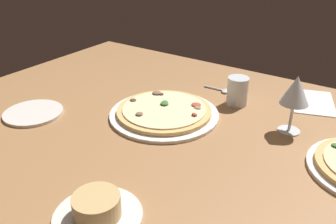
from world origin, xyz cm
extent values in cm
cube|color=#996B42|center=(0.00, 0.00, 2.00)|extent=(150.00, 110.00, 4.00)
cylinder|color=white|center=(5.73, -4.31, 4.50)|extent=(32.70, 32.70, 1.00)
cylinder|color=tan|center=(5.73, -4.31, 5.60)|extent=(28.29, 28.29, 1.20)
cylinder|color=beige|center=(5.73, -4.31, 6.40)|extent=(24.93, 24.93, 0.40)
ellipsoid|color=brown|center=(13.65, -11.48, 6.96)|extent=(2.88, 2.71, 0.72)
ellipsoid|color=#4C3828|center=(16.71, -3.18, 6.81)|extent=(2.01, 1.91, 0.42)
ellipsoid|color=#387033|center=(6.99, -6.29, 6.99)|extent=(2.59, 2.47, 0.77)
ellipsoid|color=#4C3828|center=(12.13, -11.79, 6.84)|extent=(1.69, 1.58, 0.48)
ellipsoid|color=#937556|center=(-2.56, -9.89, 6.80)|extent=(2.14, 1.79, 0.41)
ellipsoid|color=#387033|center=(7.70, -7.55, 6.85)|extent=(1.83, 1.78, 0.51)
ellipsoid|color=#AD4733|center=(-4.22, -5.12, 7.00)|extent=(1.70, 1.28, 0.79)
ellipsoid|color=brown|center=(9.08, 3.28, 6.92)|extent=(2.16, 2.16, 0.65)
ellipsoid|color=#AD4733|center=(-1.25, -11.21, 6.88)|extent=(2.93, 2.79, 0.56)
cylinder|color=silver|center=(-8.08, 37.95, 4.40)|extent=(17.38, 17.38, 0.80)
cylinder|color=tan|center=(-8.08, 37.95, 7.02)|extent=(9.29, 9.29, 4.44)
cylinder|color=silver|center=(-28.11, -16.17, 4.20)|extent=(6.09, 6.09, 0.40)
cylinder|color=silver|center=(-28.11, -16.17, 8.50)|extent=(0.80, 0.80, 8.19)
cone|color=silver|center=(-28.11, -16.17, 16.49)|extent=(7.69, 7.69, 7.80)
cylinder|color=silver|center=(-8.73, -24.12, 8.52)|extent=(6.70, 6.70, 9.03)
cylinder|color=silver|center=(-8.73, -24.12, 6.48)|extent=(6.16, 6.16, 4.96)
cylinder|color=silver|center=(39.05, 17.22, 4.45)|extent=(17.55, 17.55, 0.90)
cube|color=white|center=(-28.88, -39.16, 4.15)|extent=(17.88, 22.12, 0.30)
ellipsoid|color=silver|center=(-1.84, -30.75, 4.50)|extent=(2.87, 4.05, 1.00)
cylinder|color=silver|center=(2.35, -30.67, 4.35)|extent=(8.39, 0.85, 0.70)
camera|label=1|loc=(-48.60, 73.27, 53.67)|focal=38.05mm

